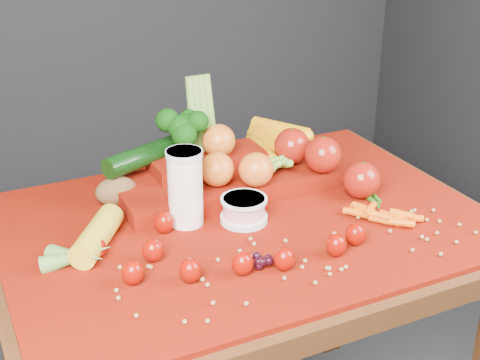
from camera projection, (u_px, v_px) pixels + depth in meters
name	position (u px, v px, depth m)	size (l,w,h in m)	color
table	(244.00, 260.00, 1.54)	(1.10, 0.80, 0.75)	#37200C
red_cloth	(244.00, 221.00, 1.50)	(1.05, 0.75, 0.01)	#670C03
milk_glass	(185.00, 185.00, 1.44)	(0.08, 0.08, 0.17)	white
yogurt_bowl	(244.00, 209.00, 1.47)	(0.11, 0.11, 0.06)	silver
strawberry_scatter	(218.00, 250.00, 1.32)	(0.54, 0.28, 0.05)	#9A0D02
dark_grape_cluster	(268.00, 260.00, 1.31)	(0.06, 0.05, 0.03)	black
soybean_scatter	(288.00, 260.00, 1.33)	(0.84, 0.24, 0.01)	olive
corn_ear	(83.00, 250.00, 1.33)	(0.25, 0.27, 0.06)	gold
potato	(116.00, 191.00, 1.55)	(0.10, 0.07, 0.07)	brown
baby_carrot_pile	(384.00, 214.00, 1.48)	(0.17, 0.17, 0.03)	#E35608
green_bean_pile	(365.00, 192.00, 1.61)	(0.14, 0.12, 0.01)	#255C15
produce_mound	(238.00, 165.00, 1.61)	(0.60, 0.37, 0.27)	#670C03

